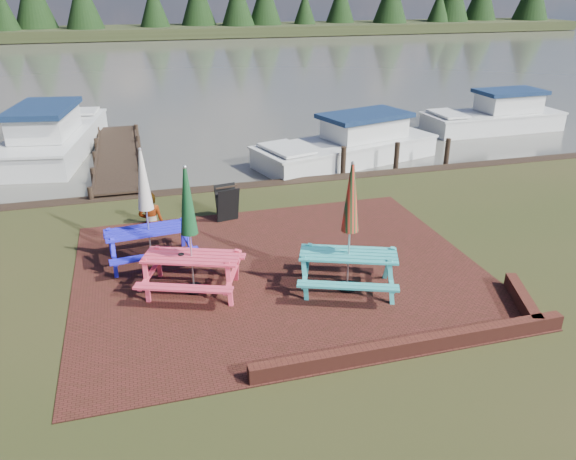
% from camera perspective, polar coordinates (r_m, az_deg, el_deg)
% --- Properties ---
extents(ground, '(120.00, 120.00, 0.00)m').
position_cam_1_polar(ground, '(11.91, 0.44, -6.40)').
color(ground, black).
rests_on(ground, ground).
extents(paving, '(9.00, 7.50, 0.02)m').
position_cam_1_polar(paving, '(12.75, -0.81, -4.19)').
color(paving, '#381912').
rests_on(paving, ground).
extents(brick_wall, '(6.21, 1.79, 0.30)m').
position_cam_1_polar(brick_wall, '(10.73, 15.43, -10.16)').
color(brick_wall, '#4C1E16').
rests_on(brick_wall, ground).
extents(water, '(120.00, 60.00, 0.02)m').
position_cam_1_polar(water, '(47.36, -12.61, 15.95)').
color(water, '#424038').
rests_on(water, ground).
extents(far_treeline, '(120.00, 10.00, 8.10)m').
position_cam_1_polar(far_treeline, '(76.00, -14.53, 21.01)').
color(far_treeline, black).
rests_on(far_treeline, ground).
extents(picnic_table_teal, '(2.53, 2.40, 2.80)m').
position_cam_1_polar(picnic_table_teal, '(11.66, 6.20, -1.80)').
color(picnic_table_teal, teal).
rests_on(picnic_table_teal, ground).
extents(picnic_table_red, '(2.47, 2.35, 2.74)m').
position_cam_1_polar(picnic_table_red, '(11.70, -9.83, -2.04)').
color(picnic_table_red, '#E43A55').
rests_on(picnic_table_red, ground).
extents(picnic_table_blue, '(2.11, 1.91, 2.71)m').
position_cam_1_polar(picnic_table_blue, '(13.20, -14.04, 0.58)').
color(picnic_table_blue, '#201CD9').
rests_on(picnic_table_blue, ground).
extents(chalkboard, '(0.64, 0.68, 0.97)m').
position_cam_1_polar(chalkboard, '(15.38, -6.20, 2.73)').
color(chalkboard, black).
rests_on(chalkboard, ground).
extents(jetty, '(1.76, 9.08, 1.00)m').
position_cam_1_polar(jetty, '(21.98, -16.89, 7.23)').
color(jetty, black).
rests_on(jetty, ground).
extents(boat_jetty, '(3.88, 8.09, 2.25)m').
position_cam_1_polar(boat_jetty, '(23.98, -22.73, 8.63)').
color(boat_jetty, beige).
rests_on(boat_jetty, ground).
extents(boat_near, '(7.47, 4.31, 1.91)m').
position_cam_1_polar(boat_near, '(21.42, 6.28, 8.42)').
color(boat_near, beige).
rests_on(boat_near, ground).
extents(boat_far, '(6.40, 2.41, 1.98)m').
position_cam_1_polar(boat_far, '(27.70, 20.32, 10.66)').
color(boat_far, beige).
rests_on(boat_far, ground).
extents(person, '(0.72, 0.54, 1.81)m').
position_cam_1_polar(person, '(15.34, -13.98, 3.69)').
color(person, gray).
rests_on(person, ground).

